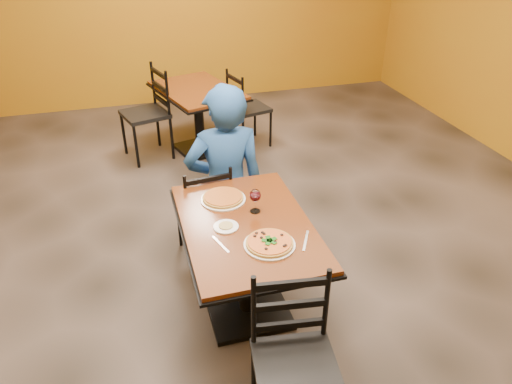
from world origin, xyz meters
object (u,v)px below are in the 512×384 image
object	(u,v)px
chair_main_far	(204,209)
diner	(225,165)
table_second	(198,105)
chair_second_left	(145,115)
plate_main	(269,245)
chair_second_right	(249,109)
plate_far	(223,199)
pizza_far	(223,197)
wine_glass	(255,200)
side_plate	(226,227)
pizza_main	(270,243)
table_main	(247,248)
chair_main_near	(296,369)

from	to	relation	value
chair_main_far	diner	size ratio (longest dim) A/B	0.62
table_second	chair_second_left	distance (m)	0.60
chair_main_far	plate_main	world-z (taller)	chair_main_far
chair_second_right	plate_main	bearing A→B (deg)	152.79
chair_second_left	chair_second_right	size ratio (longest dim) A/B	1.12
plate_far	pizza_far	bearing A→B (deg)	0.00
table_second	chair_main_far	xyz separation A→B (m)	(-0.31, -1.96, -0.13)
chair_second_right	wine_glass	xyz separation A→B (m)	(-0.66, -2.59, 0.39)
diner	side_plate	world-z (taller)	diner
pizza_main	plate_far	world-z (taller)	pizza_main
pizza_far	plate_far	bearing A→B (deg)	0.00
table_main	table_second	world-z (taller)	same
table_second	chair_second_right	distance (m)	0.61
pizza_main	wine_glass	world-z (taller)	wine_glass
pizza_far	wine_glass	bearing A→B (deg)	-49.39
diner	plate_main	size ratio (longest dim) A/B	4.41
chair_main_far	plate_main	bearing A→B (deg)	96.35
chair_second_right	side_plate	size ratio (longest dim) A/B	5.65
diner	side_plate	xyz separation A→B (m)	(-0.21, -0.95, 0.07)
table_main	wine_glass	bearing A→B (deg)	52.85
diner	pizza_far	world-z (taller)	diner
diner	chair_second_left	bearing A→B (deg)	-72.13
plate_main	pizza_main	distance (m)	0.02
chair_main_far	pizza_far	size ratio (longest dim) A/B	3.02
chair_main_near	pizza_far	distance (m)	1.29
plate_main	side_plate	world-z (taller)	same
chair_main_far	plate_far	xyz separation A→B (m)	(0.07, -0.43, 0.33)
table_main	pizza_far	xyz separation A→B (m)	(-0.08, 0.32, 0.21)
table_main	wine_glass	size ratio (longest dim) A/B	6.83
plate_main	plate_far	size ratio (longest dim) A/B	1.00
chair_main_near	wine_glass	xyz separation A→B (m)	(0.08, 1.05, 0.37)
chair_main_far	chair_second_right	world-z (taller)	chair_second_right
chair_main_far	plate_far	bearing A→B (deg)	93.44
pizza_main	table_second	bearing A→B (deg)	88.37
pizza_main	plate_far	xyz separation A→B (m)	(-0.15, 0.58, -0.02)
pizza_main	side_plate	bearing A→B (deg)	129.24
chair_main_near	pizza_main	bearing A→B (deg)	92.55
diner	pizza_far	distance (m)	0.65
chair_main_near	plate_main	size ratio (longest dim) A/B	3.02
diner	plate_main	bearing A→B (deg)	91.72
chair_second_left	pizza_main	bearing A→B (deg)	-6.16
table_second	chair_main_far	bearing A→B (deg)	-98.96
pizza_main	wine_glass	xyz separation A→B (m)	(0.02, 0.38, 0.07)
diner	wine_glass	size ratio (longest dim) A/B	7.60
chair_main_far	wine_glass	xyz separation A→B (m)	(0.25, -0.63, 0.42)
wine_glass	diner	bearing A→B (deg)	91.43
plate_far	pizza_far	world-z (taller)	pizza_far
table_second	pizza_main	size ratio (longest dim) A/B	4.59
plate_far	side_plate	distance (m)	0.33
pizza_main	diner	bearing A→B (deg)	90.03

